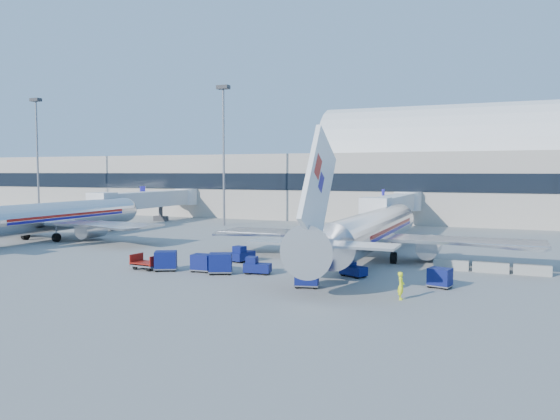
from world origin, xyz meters
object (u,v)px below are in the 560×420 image
at_px(jetbridge_near, 395,205).
at_px(mast_west, 224,134).
at_px(mast_far_west, 37,140).
at_px(tug_right, 353,269).
at_px(cart_train_b, 202,262).
at_px(cart_solo_near, 307,276).
at_px(tug_left, 242,254).
at_px(cart_train_a, 221,263).
at_px(barrier_far, 532,270).
at_px(cart_solo_far, 440,277).
at_px(airliner_main, 369,231).
at_px(jetbridge_mid, 153,200).
at_px(barrier_near, 451,265).
at_px(barrier_mid, 491,268).
at_px(ramp_worker, 401,286).
at_px(airliner_mid, 46,217).
at_px(cart_train_c, 166,260).
at_px(cart_open_red, 147,264).
at_px(tug_lead, 256,266).

height_order(jetbridge_near, mast_west, mast_west).
relative_size(mast_far_west, tug_right, 9.10).
distance_m(jetbridge_near, cart_train_b, 39.40).
bearing_deg(jetbridge_near, mast_far_west, -179.32).
distance_m(mast_far_west, cart_solo_near, 80.54).
relative_size(tug_left, cart_train_a, 1.07).
relative_size(mast_far_west, barrier_far, 7.53).
bearing_deg(cart_solo_far, mast_west, 151.01).
bearing_deg(airliner_main, tug_right, -85.62).
relative_size(airliner_main, jetbridge_mid, 1.35).
bearing_deg(jetbridge_mid, tug_left, -43.88).
xyz_separation_m(mast_far_west, barrier_near, (78.00, -28.00, -14.34)).
relative_size(barrier_mid, ramp_worker, 1.56).
bearing_deg(mast_west, jetbridge_near, 1.68).
distance_m(tug_right, cart_train_a, 11.23).
height_order(airliner_mid, tug_left, airliner_mid).
xyz_separation_m(barrier_far, cart_solo_near, (-16.01, -11.85, 0.41)).
xyz_separation_m(mast_west, cart_train_c, (14.71, -38.06, -13.86)).
bearing_deg(ramp_worker, barrier_mid, -28.57).
xyz_separation_m(tug_left, cart_solo_far, (19.14, -5.03, 0.08)).
distance_m(barrier_far, cart_train_a, 26.46).
relative_size(barrier_mid, cart_train_b, 1.62).
relative_size(barrier_far, cart_solo_far, 1.53).
xyz_separation_m(jetbridge_mid, cart_train_a, (34.33, -38.35, -2.98)).
relative_size(barrier_far, cart_open_red, 1.13).
relative_size(cart_solo_near, cart_solo_far, 1.07).
xyz_separation_m(barrier_mid, cart_solo_far, (-3.38, -8.13, 0.35)).
height_order(barrier_near, tug_right, tug_right).
xyz_separation_m(jetbridge_mid, tug_right, (45.08, -35.11, -3.27)).
height_order(mast_far_west, cart_train_b, mast_far_west).
height_order(barrier_near, cart_solo_near, cart_solo_near).
distance_m(cart_solo_far, ramp_worker, 5.37).
distance_m(airliner_mid, jetbridge_near, 47.55).
bearing_deg(barrier_near, jetbridge_mid, 151.20).
relative_size(barrier_mid, cart_solo_far, 1.53).
relative_size(airliner_main, tug_left, 14.11).
height_order(mast_far_west, cart_solo_near, mast_far_west).
distance_m(mast_far_west, barrier_far, 90.26).
bearing_deg(mast_far_west, cart_open_red, -35.88).
height_order(mast_far_west, mast_west, same).
height_order(jetbridge_near, barrier_near, jetbridge_near).
xyz_separation_m(barrier_near, tug_lead, (-15.25, -8.34, 0.23)).
height_order(airliner_mid, jetbridge_mid, airliner_mid).
xyz_separation_m(mast_west, tug_lead, (22.75, -36.34, -14.12)).
height_order(jetbridge_mid, barrier_mid, jetbridge_mid).
distance_m(jetbridge_near, barrier_near, 30.82).
bearing_deg(mast_west, cart_train_a, -62.04).
bearing_deg(tug_left, jetbridge_mid, 60.08).
distance_m(airliner_mid, mast_west, 30.57).
bearing_deg(barrier_mid, tug_left, -172.17).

